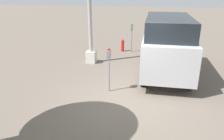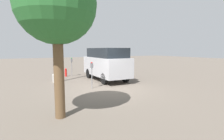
{
  "view_description": "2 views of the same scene",
  "coord_description": "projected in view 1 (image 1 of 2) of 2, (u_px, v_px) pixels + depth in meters",
  "views": [
    {
      "loc": [
        -5.94,
        -0.72,
        3.32
      ],
      "look_at": [
        0.49,
        0.48,
        0.89
      ],
      "focal_mm": 35.0,
      "sensor_mm": 36.0,
      "label": 1
    },
    {
      "loc": [
        -8.51,
        4.27,
        2.25
      ],
      "look_at": [
        0.05,
        -0.3,
        1.1
      ],
      "focal_mm": 28.0,
      "sensor_mm": 36.0,
      "label": 2
    }
  ],
  "objects": [
    {
      "name": "ground_plane",
      "position": [
        124.0,
        103.0,
        6.76
      ],
      "size": [
        80.0,
        80.0,
        0.0
      ],
      "primitive_type": "plane",
      "color": "#60564C"
    },
    {
      "name": "fire_hydrant",
      "position": [
        123.0,
        45.0,
        12.29
      ],
      "size": [
        0.17,
        0.17,
        0.69
      ],
      "color": "red",
      "rests_on": "ground"
    },
    {
      "name": "parking_meter_far",
      "position": [
        132.0,
        31.0,
        11.91
      ],
      "size": [
        0.2,
        0.12,
        1.55
      ],
      "rotation": [
        0.0,
        0.0,
        0.03
      ],
      "color": "gray",
      "rests_on": "ground"
    },
    {
      "name": "parking_meter_near",
      "position": [
        109.0,
        60.0,
        7.17
      ],
      "size": [
        0.2,
        0.12,
        1.54
      ],
      "rotation": [
        0.0,
        0.0,
        0.03
      ],
      "color": "gray",
      "rests_on": "ground"
    },
    {
      "name": "lamp_post",
      "position": [
        90.0,
        12.0,
        9.7
      ],
      "size": [
        0.44,
        0.44,
        6.52
      ],
      "color": "beige",
      "rests_on": "ground"
    },
    {
      "name": "parked_van",
      "position": [
        167.0,
        44.0,
        8.74
      ],
      "size": [
        4.59,
        1.84,
        2.34
      ],
      "rotation": [
        0.0,
        0.0,
        -0.01
      ],
      "color": "#B2B2B7",
      "rests_on": "ground"
    }
  ]
}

